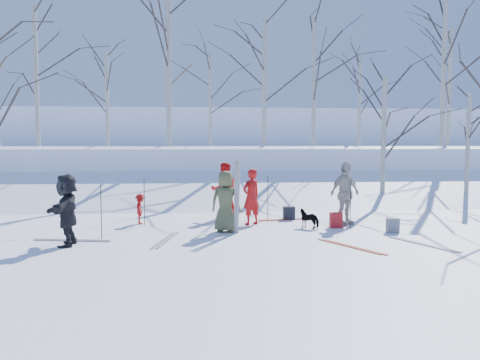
{
  "coord_description": "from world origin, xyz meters",
  "views": [
    {
      "loc": [
        -1.06,
        -11.6,
        2.31
      ],
      "look_at": [
        0.0,
        1.5,
        1.3
      ],
      "focal_mm": 35.0,
      "sensor_mm": 36.0,
      "label": 1
    }
  ],
  "objects": [
    {
      "name": "birch_plateau_j",
      "position": [
        4.39,
        11.1,
        5.31
      ],
      "size": [
        4.95,
        4.95,
        6.22
      ],
      "primitive_type": null,
      "color": "silver",
      "rests_on": "snow_plateau"
    },
    {
      "name": "skier_cream_east",
      "position": [
        3.0,
        1.4,
        0.9
      ],
      "size": [
        1.14,
        0.9,
        1.81
      ],
      "primitive_type": "imported",
      "rotation": [
        0.0,
        0.0,
        0.5
      ],
      "color": "beige",
      "rests_on": "ground"
    },
    {
      "name": "snow_plateau",
      "position": [
        0.0,
        17.0,
        1.0
      ],
      "size": [
        70.0,
        18.0,
        2.2
      ],
      "primitive_type": "cube",
      "color": "white",
      "rests_on": "ground"
    },
    {
      "name": "birch_plateau_i",
      "position": [
        -2.54,
        9.66,
        6.04
      ],
      "size": [
        5.98,
        5.98,
        7.68
      ],
      "primitive_type": null,
      "color": "silver",
      "rests_on": "snow_plateau"
    },
    {
      "name": "ski_pole_f",
      "position": [
        3.01,
        0.89,
        0.67
      ],
      "size": [
        0.02,
        0.02,
        1.34
      ],
      "primitive_type": "cylinder",
      "color": "black",
      "rests_on": "ground"
    },
    {
      "name": "birch_plateau_b",
      "position": [
        -0.59,
        15.56,
        4.84
      ],
      "size": [
        4.3,
        4.3,
        5.29
      ],
      "primitive_type": null,
      "color": "silver",
      "rests_on": "snow_plateau"
    },
    {
      "name": "birch_plateau_e",
      "position": [
        -5.76,
        12.25,
        4.49
      ],
      "size": [
        3.81,
        3.81,
        4.59
      ],
      "primitive_type": null,
      "color": "silver",
      "rests_on": "snow_plateau"
    },
    {
      "name": "birch_plateau_d",
      "position": [
        2.0,
        11.44,
        5.3
      ],
      "size": [
        4.94,
        4.94,
        6.21
      ],
      "primitive_type": null,
      "color": "silver",
      "rests_on": "snow_plateau"
    },
    {
      "name": "birch_plateau_f",
      "position": [
        7.62,
        13.79,
        4.59
      ],
      "size": [
        3.94,
        3.94,
        4.78
      ],
      "primitive_type": null,
      "color": "silver",
      "rests_on": "snow_plateau"
    },
    {
      "name": "birch_edge_c",
      "position": [
        9.03,
        5.48,
        2.12
      ],
      "size": [
        3.57,
        3.57,
        4.24
      ],
      "primitive_type": null,
      "color": "silver",
      "rests_on": "ground"
    },
    {
      "name": "skier_olive_center",
      "position": [
        -0.45,
        0.56,
        0.81
      ],
      "size": [
        0.91,
        0.73,
        1.62
      ],
      "primitive_type": "imported",
      "rotation": [
        0.0,
        0.0,
        2.84
      ],
      "color": "#484E2E",
      "rests_on": "ground"
    },
    {
      "name": "birch_edge_e",
      "position": [
        5.77,
        5.6,
        2.4
      ],
      "size": [
        3.96,
        3.96,
        4.8
      ],
      "primitive_type": null,
      "color": "silver",
      "rests_on": "ground"
    },
    {
      "name": "far_hill",
      "position": [
        0.0,
        38.0,
        2.0
      ],
      "size": [
        90.0,
        30.0,
        6.0
      ],
      "primitive_type": "cube",
      "color": "white",
      "rests_on": "ground"
    },
    {
      "name": "ski_pair_d",
      "position": [
        2.26,
        -1.47,
        0.01
      ],
      "size": [
        1.81,
        2.07,
        0.02
      ],
      "primitive_type": null,
      "rotation": [
        0.0,
        0.0,
        0.5
      ],
      "color": "#B33419",
      "rests_on": "ground"
    },
    {
      "name": "ski_pole_e",
      "position": [
        -4.12,
        -0.59,
        0.67
      ],
      "size": [
        0.02,
        0.02,
        1.34
      ],
      "primitive_type": "cylinder",
      "color": "black",
      "rests_on": "ground"
    },
    {
      "name": "ski_pair_c",
      "position": [
        -1.95,
        -0.42,
        0.01
      ],
      "size": [
        0.95,
        1.98,
        0.02
      ],
      "primitive_type": null,
      "rotation": [
        0.0,
        0.0,
        -0.2
      ],
      "color": "silver",
      "rests_on": "ground"
    },
    {
      "name": "ski_pole_a",
      "position": [
        -4.23,
        -0.26,
        0.67
      ],
      "size": [
        0.02,
        0.02,
        1.34
      ],
      "primitive_type": "cylinder",
      "color": "black",
      "rests_on": "ground"
    },
    {
      "name": "ski_pole_d",
      "position": [
        -2.7,
        1.72,
        0.67
      ],
      "size": [
        0.02,
        0.02,
        1.34
      ],
      "primitive_type": "cylinder",
      "color": "black",
      "rests_on": "ground"
    },
    {
      "name": "upright_ski_left",
      "position": [
        -0.21,
        0.33,
        0.95
      ],
      "size": [
        0.09,
        0.16,
        1.9
      ],
      "primitive_type": "cube",
      "rotation": [
        0.07,
        0.0,
        0.1
      ],
      "color": "silver",
      "rests_on": "ground"
    },
    {
      "name": "backpack_grey",
      "position": [
        3.9,
        0.12,
        0.19
      ],
      "size": [
        0.3,
        0.2,
        0.38
      ],
      "primitive_type": "cube",
      "color": "slate",
      "rests_on": "ground"
    },
    {
      "name": "ground",
      "position": [
        0.0,
        0.0,
        0.0
      ],
      "size": [
        120.0,
        120.0,
        0.0
      ],
      "primitive_type": "plane",
      "color": "white",
      "rests_on": "ground"
    },
    {
      "name": "backpack_dark",
      "position": [
        1.59,
        2.44,
        0.2
      ],
      "size": [
        0.34,
        0.24,
        0.4
      ],
      "primitive_type": "cube",
      "color": "black",
      "rests_on": "ground"
    },
    {
      "name": "skier_red_seated",
      "position": [
        -2.85,
        1.99,
        0.44
      ],
      "size": [
        0.38,
        0.6,
        0.88
      ],
      "primitive_type": "imported",
      "rotation": [
        0.0,
        0.0,
        1.67
      ],
      "color": "#B01110",
      "rests_on": "ground"
    },
    {
      "name": "birch_plateau_a",
      "position": [
        10.51,
        10.27,
        6.3
      ],
      "size": [
        6.34,
        6.34,
        8.2
      ],
      "primitive_type": null,
      "color": "silver",
      "rests_on": "snow_plateau"
    },
    {
      "name": "backpack_red",
      "position": [
        2.62,
        0.95,
        0.21
      ],
      "size": [
        0.32,
        0.22,
        0.42
      ],
      "primitive_type": "cube",
      "color": "#A91A1D",
      "rests_on": "ground"
    },
    {
      "name": "skier_redor_behind",
      "position": [
        -0.38,
        2.95,
        0.87
      ],
      "size": [
        0.87,
        0.69,
        1.73
      ],
      "primitive_type": "imported",
      "rotation": [
        0.0,
        0.0,
        3.18
      ],
      "color": "red",
      "rests_on": "ground"
    },
    {
      "name": "ski_pair_e",
      "position": [
        1.55,
        2.4,
        0.01
      ],
      "size": [
        0.93,
        1.98,
        0.02
      ],
      "primitive_type": null,
      "rotation": [
        0.0,
        0.0,
        1.77
      ],
      "color": "#B33419",
      "rests_on": "ground"
    },
    {
      "name": "ski_pair_b",
      "position": [
        -4.19,
        -0.25,
        0.01
      ],
      "size": [
        0.86,
        1.97,
        0.02
      ],
      "primitive_type": null,
      "rotation": [
        0.0,
        0.0,
        1.39
      ],
      "color": "silver",
      "rests_on": "ground"
    },
    {
      "name": "birch_plateau_h",
      "position": [
        -8.68,
        10.92,
        5.41
      ],
      "size": [
        5.09,
        5.09,
        6.41
      ],
      "primitive_type": null,
      "color": "silver",
      "rests_on": "snow_plateau"
    },
    {
      "name": "ski_pole_b",
      "position": [
        -3.53,
        -0.05,
        0.67
      ],
      "size": [
        0.02,
        0.02,
        1.34
      ],
      "primitive_type": "cylinder",
      "color": "black",
      "rests_on": "ground"
    },
    {
      "name": "dog",
      "position": [
        1.88,
        0.97,
        0.26
      ],
      "size": [
        0.66,
        0.61,
        0.52
      ],
      "primitive_type": "imported",
      "rotation": [
        0.0,
        0.0,
        4.05
      ],
      "color": "black",
      "rests_on": "ground"
    },
    {
      "name": "snow_ramp",
      "position": [
        0.0,
        7.0,
        0.15
      ],
      "size": [
        70.0,
        9.49,
        4.12
      ],
      "primitive_type": "cube",
      "rotation": [
        0.3,
        0.0,
        0.0
      ],
      "color": "white",
      "rests_on": "ground"
    },
    {
      "name": "ski_pole_c",
      "position": [
        0.95,
        2.59,
        0.67
      ],
      "size": [
        0.02,
        0.02,
        1.34
      ],
      "primitive_type": "cylinder",
      "color": "black",
      "rests_on": "ground"
    },
    {
      "name": "birch_plateau_c",
      "position": [
        12.98,
        14.22,
        5.53
      ],
      "size": [
        5.26,
        5.26,
        6.65
      ],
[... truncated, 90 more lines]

